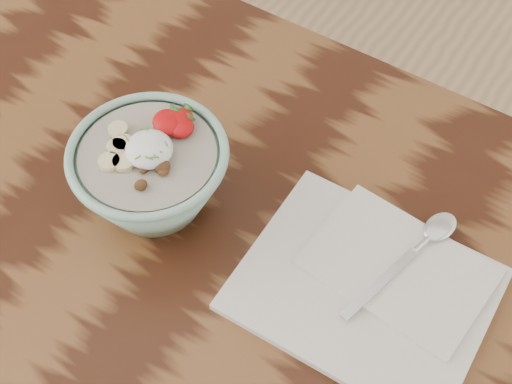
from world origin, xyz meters
TOP-DOWN VIEW (x-y plane):
  - table at (0.00, 0.00)cm, footprint 160.00×90.00cm
  - breakfast_bowl at (-8.39, 7.99)cm, footprint 18.24×18.24cm
  - napkin at (18.73, 11.94)cm, footprint 27.40×22.82cm
  - spoon at (21.48, 19.58)cm, footprint 6.55×18.93cm

SIDE VIEW (x-z plane):
  - table at x=0.00cm, z-range 28.20..103.20cm
  - napkin at x=18.73cm, z-range 74.87..76.52cm
  - spoon at x=21.48cm, z-range 76.57..77.57cm
  - breakfast_bowl at x=-8.39cm, z-range 75.08..87.38cm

